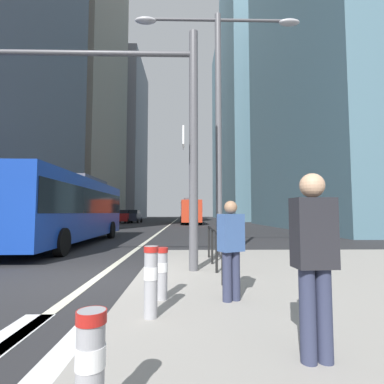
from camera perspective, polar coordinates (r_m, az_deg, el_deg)
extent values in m
plane|color=#28282B|center=(27.07, -5.65, -7.30)|extent=(160.00, 160.00, 0.00)
cube|color=gray|center=(7.01, 29.16, -15.63)|extent=(9.00, 10.00, 0.15)
cube|color=silver|center=(3.56, -25.68, -29.22)|extent=(0.45, 3.20, 0.01)
cube|color=silver|center=(3.34, -9.02, -31.36)|extent=(0.45, 3.20, 0.01)
cube|color=beige|center=(37.04, -4.44, -6.42)|extent=(0.20, 80.00, 0.01)
cube|color=gray|center=(57.96, -20.82, 22.09)|extent=(11.31, 22.15, 53.68)
cube|color=gray|center=(78.07, -14.76, 9.71)|extent=(13.74, 20.23, 39.89)
cube|color=slate|center=(36.36, 25.12, 22.02)|extent=(10.88, 25.66, 34.60)
cube|color=slate|center=(64.31, 13.04, 18.94)|extent=(13.75, 20.69, 53.11)
cube|color=slate|center=(87.71, 8.85, 12.03)|extent=(12.33, 23.94, 51.56)
cube|color=#14389E|center=(15.12, -23.13, -3.04)|extent=(2.67, 11.30, 2.75)
cube|color=black|center=(15.13, -23.09, -1.74)|extent=(2.70, 11.08, 1.10)
cube|color=#4C4C51|center=(16.79, -20.91, 2.05)|extent=(1.81, 4.08, 0.30)
cylinder|color=black|center=(11.37, -24.19, -8.96)|extent=(0.31, 1.00, 1.00)
cylinder|color=black|center=(18.24, -15.57, -7.18)|extent=(0.31, 1.00, 1.00)
cylinder|color=black|center=(18.94, -22.70, -6.90)|extent=(0.31, 1.00, 1.00)
cube|color=red|center=(40.12, -0.38, -3.79)|extent=(2.78, 10.78, 2.75)
cube|color=black|center=(40.12, -0.38, -3.30)|extent=(2.82, 10.57, 1.10)
cube|color=#4C4C51|center=(38.55, -0.28, -1.52)|extent=(1.85, 3.90, 0.30)
cylinder|color=black|center=(43.53, -2.15, -5.42)|extent=(0.33, 1.01, 1.00)
cylinder|color=black|center=(43.62, 1.02, -5.42)|extent=(0.33, 1.01, 1.00)
cylinder|color=black|center=(36.67, -2.04, -5.68)|extent=(0.33, 1.01, 1.00)
cylinder|color=black|center=(36.78, 1.72, -5.68)|extent=(0.33, 1.01, 1.00)
cube|color=maroon|center=(43.81, -13.20, -4.83)|extent=(1.87, 4.50, 1.10)
cube|color=black|center=(43.95, -13.15, -3.77)|extent=(1.54, 2.44, 0.52)
cylinder|color=black|center=(42.16, -12.39, -5.62)|extent=(0.23, 0.64, 0.64)
cylinder|color=black|center=(42.52, -14.81, -5.57)|extent=(0.23, 0.64, 0.64)
cylinder|color=black|center=(45.15, -11.71, -5.52)|extent=(0.23, 0.64, 0.64)
cylinder|color=black|center=(45.49, -13.98, -5.48)|extent=(0.23, 0.64, 0.64)
cube|color=silver|center=(50.98, 0.17, -4.81)|extent=(1.88, 4.25, 1.10)
cube|color=black|center=(50.83, 0.17, -3.90)|extent=(1.55, 2.31, 0.52)
cylinder|color=black|center=(52.43, -0.82, -5.39)|extent=(0.24, 0.65, 0.64)
cylinder|color=black|center=(52.43, 1.17, -5.39)|extent=(0.24, 0.65, 0.64)
cylinder|color=black|center=(49.58, -0.89, -5.47)|extent=(0.24, 0.65, 0.64)
cylinder|color=black|center=(49.57, 1.23, -5.47)|extent=(0.24, 0.65, 0.64)
cube|color=gold|center=(52.16, 0.46, -4.79)|extent=(1.89, 4.14, 1.10)
cube|color=black|center=(52.00, 0.46, -3.90)|extent=(1.55, 2.25, 0.52)
cylinder|color=black|center=(53.57, -0.52, -5.36)|extent=(0.24, 0.65, 0.64)
cylinder|color=black|center=(53.57, 1.44, -5.36)|extent=(0.24, 0.65, 0.64)
cylinder|color=black|center=(50.78, -0.56, -5.43)|extent=(0.24, 0.65, 0.64)
cylinder|color=black|center=(50.79, 1.50, -5.43)|extent=(0.24, 0.65, 0.64)
cube|color=#232838|center=(44.63, -11.38, -4.84)|extent=(1.94, 4.10, 1.10)
cube|color=black|center=(44.77, -11.32, -3.80)|extent=(1.58, 2.23, 0.52)
cylinder|color=black|center=(43.11, -10.59, -5.61)|extent=(0.25, 0.65, 0.64)
cylinder|color=black|center=(43.51, -12.95, -5.56)|extent=(0.25, 0.65, 0.64)
cylinder|color=black|center=(45.80, -9.90, -5.53)|extent=(0.25, 0.65, 0.64)
cylinder|color=black|center=(46.18, -12.13, -5.48)|extent=(0.25, 0.65, 0.64)
cylinder|color=#515156|center=(7.29, 0.30, 8.70)|extent=(0.22, 0.22, 6.00)
cylinder|color=#515156|center=(8.54, -20.02, 24.20)|extent=(5.41, 0.14, 0.14)
cube|color=white|center=(7.16, -1.70, 10.58)|extent=(0.04, 0.60, 0.44)
cylinder|color=#56565B|center=(9.65, 5.22, 11.64)|extent=(0.20, 0.20, 8.00)
cylinder|color=#56565B|center=(11.24, -2.01, 30.70)|extent=(2.40, 0.10, 0.10)
ellipsoid|color=#B2B2B7|center=(11.29, -9.08, 30.26)|extent=(0.70, 0.32, 0.20)
cylinder|color=#56565B|center=(11.46, 11.98, 30.02)|extent=(2.40, 0.10, 0.10)
ellipsoid|color=#B2B2B7|center=(11.73, 18.52, 28.98)|extent=(0.70, 0.32, 0.20)
cylinder|color=#99999E|center=(2.28, -19.35, -30.24)|extent=(0.18, 0.18, 0.76)
cylinder|color=white|center=(2.24, -19.29, -28.15)|extent=(0.19, 0.19, 0.14)
cylinder|color=#B21E19|center=(2.15, -19.12, -22.10)|extent=(0.20, 0.20, 0.08)
cylinder|color=#99999E|center=(4.10, -8.07, -17.01)|extent=(0.18, 0.18, 0.94)
cylinder|color=white|center=(4.08, -8.06, -15.46)|extent=(0.19, 0.19, 0.17)
cylinder|color=#B21E19|center=(4.03, -8.01, -11.03)|extent=(0.20, 0.20, 0.08)
cylinder|color=#99999E|center=(4.90, -5.93, -15.57)|extent=(0.18, 0.18, 0.82)
cylinder|color=white|center=(4.88, -5.92, -14.43)|extent=(0.19, 0.19, 0.15)
cylinder|color=#B21E19|center=(4.84, -5.90, -11.24)|extent=(0.20, 0.20, 0.08)
cylinder|color=black|center=(5.79, 6.07, -13.15)|extent=(0.06, 0.06, 0.95)
cylinder|color=black|center=(6.92, 4.84, -11.65)|extent=(0.06, 0.06, 0.95)
cylinder|color=black|center=(8.06, 3.97, -10.58)|extent=(0.06, 0.06, 0.95)
cylinder|color=black|center=(9.20, 3.32, -9.77)|extent=(0.06, 0.06, 0.95)
cylinder|color=black|center=(7.45, 4.35, -7.45)|extent=(0.06, 3.45, 0.06)
cylinder|color=#2D334C|center=(4.80, 6.90, -16.11)|extent=(0.15, 0.15, 0.77)
cylinder|color=#2D334C|center=(4.89, 8.51, -15.87)|extent=(0.15, 0.15, 0.77)
cube|color=#38568E|center=(4.75, 7.63, -7.88)|extent=(0.45, 0.38, 0.60)
sphere|color=#9E7556|center=(4.74, 7.59, -3.00)|extent=(0.21, 0.21, 0.21)
cylinder|color=#2D334C|center=(3.15, 21.73, -21.49)|extent=(0.15, 0.15, 0.87)
cylinder|color=#2D334C|center=(3.22, 24.46, -21.02)|extent=(0.15, 0.15, 0.87)
cube|color=#232328|center=(3.04, 22.71, -7.35)|extent=(0.39, 0.26, 0.67)
sphere|color=tan|center=(3.05, 22.48, 1.18)|extent=(0.24, 0.24, 0.24)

